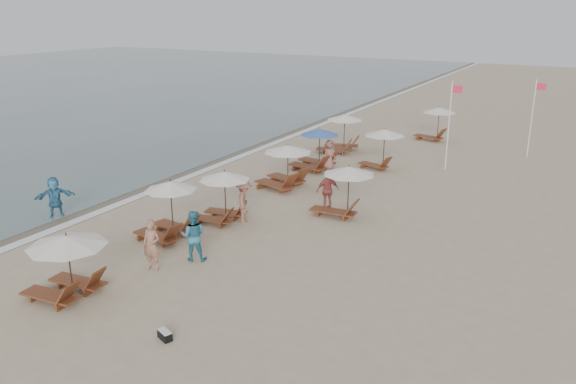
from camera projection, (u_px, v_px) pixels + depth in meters
The scene contains 21 objects.
ground at pixel (309, 282), 19.16m from camera, with size 160.00×160.00×0.00m, color tan.
wet_sand_band at pixel (194, 165), 33.26m from camera, with size 3.20×140.00×0.01m, color #6B5E4C.
foam_line at pixel (212, 167), 32.65m from camera, with size 0.50×140.00×0.02m, color white.
lounger_station_0 at pixel (65, 264), 17.87m from camera, with size 2.66×2.44×2.11m.
lounger_station_1 at pixel (167, 212), 22.50m from camera, with size 2.51×2.07×2.36m.
lounger_station_2 at pixel (221, 195), 24.21m from camera, with size 2.42×2.14×2.21m.
lounger_station_3 at pixel (283, 167), 28.82m from camera, with size 2.85×2.61×2.19m.
lounger_station_4 at pixel (314, 151), 32.05m from camera, with size 2.72×2.29×2.32m.
lounger_station_5 at pixel (340, 135), 35.82m from camera, with size 2.72×2.57×2.37m.
inland_station_0 at pixel (342, 187), 24.71m from camera, with size 2.72×2.24×2.22m.
inland_station_1 at pixel (381, 143), 31.99m from camera, with size 2.55×2.24×2.22m.
inland_station_2 at pixel (435, 120), 38.78m from camera, with size 2.74×2.24×2.22m.
beachgoer_near at pixel (151, 245), 19.81m from camera, with size 0.66×0.44×1.82m, color #9E6C55.
beachgoer_mid_a at pixel (193, 236), 20.59m from camera, with size 0.90×0.70×1.86m, color teal.
beachgoer_mid_b at pixel (244, 202), 24.19m from camera, with size 1.19×0.68×1.84m, color #985F4D.
beachgoer_far_a at pixel (328, 190), 25.74m from camera, with size 1.05×0.44×1.79m, color #AC4A45.
beachgoer_far_b at pixel (329, 155), 31.95m from camera, with size 0.83×0.54×1.70m, color #9E6156.
waterline_walker at pixel (55, 197), 24.86m from camera, with size 1.65×0.52×1.78m, color teal.
duffel_bag at pixel (165, 335), 15.87m from camera, with size 0.52×0.39×0.26m.
flag_pole_near at pixel (450, 122), 31.55m from camera, with size 0.59×0.08×4.85m.
flag_pole_far at pixel (533, 115), 34.25m from camera, with size 0.60×0.08×4.60m.
Camera 1 is at (7.82, -15.47, 8.73)m, focal length 36.26 mm.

